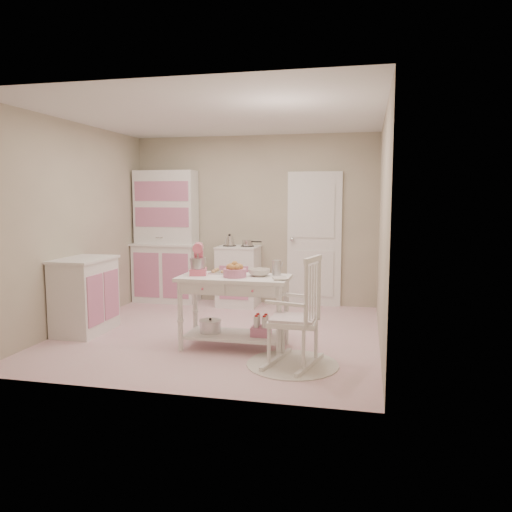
{
  "coord_description": "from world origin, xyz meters",
  "views": [
    {
      "loc": [
        1.73,
        -5.7,
        1.66
      ],
      "look_at": [
        0.46,
        -0.01,
        0.97
      ],
      "focal_mm": 35.0,
      "sensor_mm": 36.0,
      "label": 1
    }
  ],
  "objects_px": {
    "stove": "(239,276)",
    "rocking_chair": "(293,311)",
    "hutch": "(166,236)",
    "stand_mixer": "(198,260)",
    "base_cabinet": "(85,295)",
    "bread_basket": "(235,273)",
    "work_table": "(234,312)"
  },
  "relations": [
    {
      "from": "rocking_chair",
      "to": "work_table",
      "type": "xyz_separation_m",
      "value": [
        -0.71,
        0.43,
        -0.15
      ]
    },
    {
      "from": "base_cabinet",
      "to": "bread_basket",
      "type": "xyz_separation_m",
      "value": [
        1.98,
        -0.27,
        0.39
      ]
    },
    {
      "from": "base_cabinet",
      "to": "work_table",
      "type": "height_order",
      "value": "base_cabinet"
    },
    {
      "from": "hutch",
      "to": "base_cabinet",
      "type": "height_order",
      "value": "hutch"
    },
    {
      "from": "stove",
      "to": "bread_basket",
      "type": "xyz_separation_m",
      "value": [
        0.52,
        -2.17,
        0.39
      ]
    },
    {
      "from": "rocking_chair",
      "to": "base_cabinet",
      "type": "bearing_deg",
      "value": -179.41
    },
    {
      "from": "hutch",
      "to": "stove",
      "type": "height_order",
      "value": "hutch"
    },
    {
      "from": "hutch",
      "to": "rocking_chair",
      "type": "bearing_deg",
      "value": -47.1
    },
    {
      "from": "stove",
      "to": "rocking_chair",
      "type": "height_order",
      "value": "rocking_chair"
    },
    {
      "from": "base_cabinet",
      "to": "hutch",
      "type": "bearing_deg",
      "value": 82.55
    },
    {
      "from": "hutch",
      "to": "bread_basket",
      "type": "distance_m",
      "value": 2.82
    },
    {
      "from": "bread_basket",
      "to": "stand_mixer",
      "type": "bearing_deg",
      "value": 170.96
    },
    {
      "from": "stove",
      "to": "rocking_chair",
      "type": "bearing_deg",
      "value": -64.49
    },
    {
      "from": "hutch",
      "to": "stove",
      "type": "bearing_deg",
      "value": -2.39
    },
    {
      "from": "hutch",
      "to": "stand_mixer",
      "type": "bearing_deg",
      "value": -59.13
    },
    {
      "from": "base_cabinet",
      "to": "stand_mixer",
      "type": "distance_m",
      "value": 1.63
    },
    {
      "from": "rocking_chair",
      "to": "bread_basket",
      "type": "height_order",
      "value": "rocking_chair"
    },
    {
      "from": "hutch",
      "to": "rocking_chair",
      "type": "height_order",
      "value": "hutch"
    },
    {
      "from": "base_cabinet",
      "to": "work_table",
      "type": "xyz_separation_m",
      "value": [
        1.96,
        -0.22,
        -0.06
      ]
    },
    {
      "from": "stove",
      "to": "work_table",
      "type": "relative_size",
      "value": 0.77
    },
    {
      "from": "hutch",
      "to": "base_cabinet",
      "type": "relative_size",
      "value": 2.26
    },
    {
      "from": "base_cabinet",
      "to": "bread_basket",
      "type": "height_order",
      "value": "base_cabinet"
    },
    {
      "from": "base_cabinet",
      "to": "stand_mixer",
      "type": "xyz_separation_m",
      "value": [
        1.54,
        -0.2,
        0.51
      ]
    },
    {
      "from": "stand_mixer",
      "to": "rocking_chair",
      "type": "bearing_deg",
      "value": -37.34
    },
    {
      "from": "rocking_chair",
      "to": "work_table",
      "type": "bearing_deg",
      "value": 162.99
    },
    {
      "from": "base_cabinet",
      "to": "rocking_chair",
      "type": "xyz_separation_m",
      "value": [
        2.67,
        -0.65,
        0.09
      ]
    },
    {
      "from": "rocking_chair",
      "to": "stand_mixer",
      "type": "height_order",
      "value": "stand_mixer"
    },
    {
      "from": "work_table",
      "to": "stand_mixer",
      "type": "distance_m",
      "value": 0.71
    },
    {
      "from": "hutch",
      "to": "rocking_chair",
      "type": "distance_m",
      "value": 3.58
    },
    {
      "from": "hutch",
      "to": "base_cabinet",
      "type": "xyz_separation_m",
      "value": [
        -0.25,
        -1.95,
        -0.58
      ]
    },
    {
      "from": "base_cabinet",
      "to": "bread_basket",
      "type": "bearing_deg",
      "value": -7.71
    },
    {
      "from": "stand_mixer",
      "to": "bread_basket",
      "type": "bearing_deg",
      "value": -24.56
    }
  ]
}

